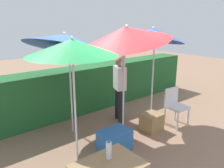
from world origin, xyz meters
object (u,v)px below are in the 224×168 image
person_vendor (120,85)px  chair_plastic (175,104)px  umbrella_yellow (72,48)px  cooler_box (115,140)px  umbrella_navy (125,35)px  crate_cardboard (152,122)px  bottle_water (109,150)px  umbrella_orange (67,41)px  umbrella_rainbow (154,34)px

person_vendor → chair_plastic: person_vendor is taller
umbrella_yellow → cooler_box: bearing=-19.5°
umbrella_navy → cooler_box: umbrella_navy is taller
person_vendor → umbrella_yellow: bearing=-156.2°
crate_cardboard → bottle_water: bottle_water is taller
umbrella_navy → crate_cardboard: (0.64, -0.23, -1.95)m
umbrella_navy → person_vendor: bearing=56.6°
chair_plastic → cooler_box: size_ratio=1.51×
umbrella_orange → chair_plastic: 2.86m
umbrella_orange → umbrella_yellow: 1.06m
umbrella_navy → bottle_water: (-1.53, -1.40, -1.25)m
umbrella_rainbow → umbrella_orange: bearing=162.7°
bottle_water → chair_plastic: bearing=20.1°
crate_cardboard → bottle_water: (-2.17, -1.17, 0.71)m
umbrella_rainbow → cooler_box: bearing=-160.4°
umbrella_yellow → chair_plastic: 2.94m
umbrella_orange → umbrella_yellow: bearing=-113.5°
umbrella_rainbow → cooler_box: umbrella_rainbow is taller
umbrella_rainbow → crate_cardboard: bearing=-136.1°
umbrella_orange → cooler_box: (0.26, -1.22, -1.80)m
umbrella_orange → cooler_box: umbrella_orange is taller
umbrella_rainbow → umbrella_navy: size_ratio=0.96×
chair_plastic → person_vendor: bearing=131.5°
person_vendor → crate_cardboard: bearing=-74.3°
umbrella_navy → chair_plastic: 2.11m
umbrella_navy → umbrella_rainbow: bearing=12.5°
chair_plastic → bottle_water: bottle_water is taller
umbrella_navy → bottle_water: bearing=-137.5°
umbrella_yellow → cooler_box: (0.68, -0.24, -1.79)m
person_vendor → bottle_water: (-1.93, -2.02, -0.03)m
cooler_box → umbrella_navy: bearing=32.3°
umbrella_rainbow → umbrella_yellow: bearing=-171.3°
person_vendor → bottle_water: bearing=-133.8°
person_vendor → crate_cardboard: person_vendor is taller
cooler_box → crate_cardboard: 1.21m
umbrella_rainbow → umbrella_navy: umbrella_navy is taller
crate_cardboard → chair_plastic: bearing=-13.0°
umbrella_yellow → chair_plastic: umbrella_yellow is taller
umbrella_orange → person_vendor: size_ratio=1.32×
person_vendor → umbrella_rainbow: bearing=-26.1°
cooler_box → bottle_water: size_ratio=2.45×
umbrella_orange → umbrella_yellow: umbrella_orange is taller
umbrella_yellow → crate_cardboard: 2.61m
umbrella_orange → chair_plastic: size_ratio=2.79×
umbrella_yellow → crate_cardboard: bearing=-3.5°
umbrella_orange → umbrella_navy: umbrella_orange is taller
umbrella_yellow → bottle_water: umbrella_yellow is taller
bottle_water → person_vendor: bearing=46.2°
umbrella_orange → bottle_water: umbrella_orange is taller
umbrella_yellow → chair_plastic: size_ratio=2.45×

